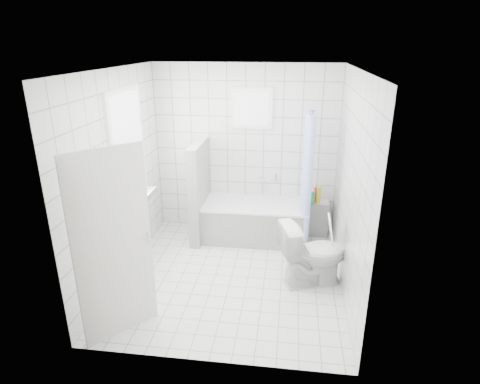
# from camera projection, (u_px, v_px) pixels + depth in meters

# --- Properties ---
(ground) EXTENTS (3.00, 3.00, 0.00)m
(ground) POSITION_uv_depth(u_px,v_px,m) (232.00, 276.00, 5.25)
(ground) COLOR white
(ground) RESTS_ON ground
(ceiling) EXTENTS (3.00, 3.00, 0.00)m
(ceiling) POSITION_uv_depth(u_px,v_px,m) (230.00, 69.00, 4.32)
(ceiling) COLOR white
(ceiling) RESTS_ON ground
(wall_back) EXTENTS (2.80, 0.02, 2.60)m
(wall_back) POSITION_uv_depth(u_px,v_px,m) (245.00, 150.00, 6.18)
(wall_back) COLOR white
(wall_back) RESTS_ON ground
(wall_front) EXTENTS (2.80, 0.02, 2.60)m
(wall_front) POSITION_uv_depth(u_px,v_px,m) (204.00, 241.00, 3.39)
(wall_front) COLOR white
(wall_front) RESTS_ON ground
(wall_left) EXTENTS (0.02, 3.00, 2.60)m
(wall_left) POSITION_uv_depth(u_px,v_px,m) (119.00, 178.00, 4.95)
(wall_left) COLOR white
(wall_left) RESTS_ON ground
(wall_right) EXTENTS (0.02, 3.00, 2.60)m
(wall_right) POSITION_uv_depth(u_px,v_px,m) (351.00, 188.00, 4.62)
(wall_right) COLOR white
(wall_right) RESTS_ON ground
(window_left) EXTENTS (0.01, 0.90, 1.40)m
(window_left) POSITION_uv_depth(u_px,v_px,m) (129.00, 148.00, 5.12)
(window_left) COLOR white
(window_left) RESTS_ON wall_left
(window_back) EXTENTS (0.50, 0.01, 0.50)m
(window_back) POSITION_uv_depth(u_px,v_px,m) (252.00, 109.00, 5.89)
(window_back) COLOR white
(window_back) RESTS_ON wall_back
(window_sill) EXTENTS (0.18, 1.02, 0.08)m
(window_sill) POSITION_uv_depth(u_px,v_px,m) (138.00, 202.00, 5.38)
(window_sill) COLOR white
(window_sill) RESTS_ON wall_left
(door) EXTENTS (0.56, 0.63, 2.00)m
(door) POSITION_uv_depth(u_px,v_px,m) (114.00, 247.00, 3.92)
(door) COLOR silver
(door) RESTS_ON ground
(bathtub) EXTENTS (1.58, 0.77, 0.58)m
(bathtub) POSITION_uv_depth(u_px,v_px,m) (255.00, 221.00, 6.16)
(bathtub) COLOR white
(bathtub) RESTS_ON ground
(partition_wall) EXTENTS (0.15, 0.85, 1.50)m
(partition_wall) POSITION_uv_depth(u_px,v_px,m) (199.00, 192.00, 6.06)
(partition_wall) COLOR white
(partition_wall) RESTS_ON ground
(tiled_ledge) EXTENTS (0.40, 0.24, 0.55)m
(tiled_ledge) POSITION_uv_depth(u_px,v_px,m) (315.00, 218.00, 6.29)
(tiled_ledge) COLOR white
(tiled_ledge) RESTS_ON ground
(toilet) EXTENTS (0.93, 0.71, 0.84)m
(toilet) POSITION_uv_depth(u_px,v_px,m) (313.00, 253.00, 4.96)
(toilet) COLOR white
(toilet) RESTS_ON ground
(curtain_rod) EXTENTS (0.02, 0.80, 0.02)m
(curtain_rod) POSITION_uv_depth(u_px,v_px,m) (310.00, 110.00, 5.44)
(curtain_rod) COLOR silver
(curtain_rod) RESTS_ON wall_back
(shower_curtain) EXTENTS (0.14, 0.48, 1.78)m
(shower_curtain) POSITION_uv_depth(u_px,v_px,m) (307.00, 176.00, 5.64)
(shower_curtain) COLOR #5670FF
(shower_curtain) RESTS_ON curtain_rod
(tub_faucet) EXTENTS (0.18, 0.06, 0.06)m
(tub_faucet) POSITION_uv_depth(u_px,v_px,m) (264.00, 180.00, 6.26)
(tub_faucet) COLOR silver
(tub_faucet) RESTS_ON wall_back
(sill_bottles) EXTENTS (0.17, 0.47, 0.29)m
(sill_bottles) POSITION_uv_depth(u_px,v_px,m) (132.00, 197.00, 5.13)
(sill_bottles) COLOR #2C8AC7
(sill_bottles) RESTS_ON window_sill
(ledge_bottles) EXTENTS (0.16, 0.16, 0.28)m
(ledge_bottles) POSITION_uv_depth(u_px,v_px,m) (316.00, 196.00, 6.10)
(ledge_bottles) COLOR yellow
(ledge_bottles) RESTS_ON tiled_ledge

